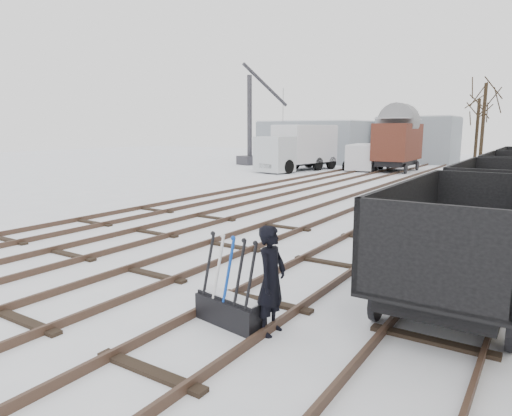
{
  "coord_description": "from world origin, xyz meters",
  "views": [
    {
      "loc": [
        7.29,
        -6.97,
        3.24
      ],
      "look_at": [
        0.86,
        2.94,
        1.2
      ],
      "focal_mm": 32.0,
      "sensor_mm": 36.0,
      "label": 1
    }
  ],
  "objects": [
    {
      "name": "lorry",
      "position": [
        -9.68,
        25.34,
        1.85
      ],
      "size": [
        3.53,
        8.19,
        3.59
      ],
      "rotation": [
        0.0,
        0.0,
        -0.18
      ],
      "color": "black",
      "rests_on": "ground"
    },
    {
      "name": "shed_left",
      "position": [
        -13.0,
        36.0,
        2.05
      ],
      "size": [
        10.0,
        8.0,
        4.1
      ],
      "color": "gray",
      "rests_on": "ground"
    },
    {
      "name": "tree_far_left",
      "position": [
        0.95,
        42.0,
        3.06
      ],
      "size": [
        0.3,
        0.3,
        6.13
      ],
      "primitive_type": "cylinder",
      "color": "black",
      "rests_on": "ground"
    },
    {
      "name": "freight_wagon_b",
      "position": [
        6.0,
        8.53,
        0.86
      ],
      "size": [
        2.21,
        5.52,
        2.25
      ],
      "color": "black",
      "rests_on": "ground"
    },
    {
      "name": "panel_van",
      "position": [
        -5.47,
        28.7,
        1.08
      ],
      "size": [
        2.74,
        4.96,
        2.07
      ],
      "rotation": [
        0.0,
        0.0,
        0.16
      ],
      "color": "silver",
      "rests_on": "ground"
    },
    {
      "name": "box_van_wagon",
      "position": [
        -2.9,
        28.97,
        2.37
      ],
      "size": [
        2.86,
        5.36,
        4.07
      ],
      "rotation": [
        0.0,
        0.0,
        0.01
      ],
      "color": "black",
      "rests_on": "ground"
    },
    {
      "name": "freight_wagon_a",
      "position": [
        6.0,
        2.13,
        0.86
      ],
      "size": [
        2.21,
        5.52,
        2.25
      ],
      "color": "black",
      "rests_on": "ground"
    },
    {
      "name": "worker",
      "position": [
        3.73,
        -1.03,
        0.88
      ],
      "size": [
        0.46,
        0.67,
        1.77
      ],
      "primitive_type": "imported",
      "rotation": [
        0.0,
        0.0,
        1.63
      ],
      "color": "black",
      "rests_on": "ground"
    },
    {
      "name": "shed_right",
      "position": [
        -4.0,
        40.0,
        2.25
      ],
      "size": [
        7.0,
        6.0,
        4.5
      ],
      "color": "gray",
      "rests_on": "ground"
    },
    {
      "name": "ground",
      "position": [
        0.0,
        0.0,
        0.0
      ],
      "size": [
        120.0,
        120.0,
        0.0
      ],
      "primitive_type": "plane",
      "color": "white",
      "rests_on": "ground"
    },
    {
      "name": "tree_far_right",
      "position": [
        1.93,
        37.78,
        3.6
      ],
      "size": [
        0.3,
        0.3,
        7.2
      ],
      "primitive_type": "cylinder",
      "color": "black",
      "rests_on": "ground"
    },
    {
      "name": "ground_frame",
      "position": [
        2.98,
        -1.13,
        0.28
      ],
      "size": [
        1.35,
        0.63,
        1.49
      ],
      "rotation": [
        0.0,
        0.0,
        -0.17
      ],
      "color": "black",
      "rests_on": "ground"
    },
    {
      "name": "crane",
      "position": [
        -16.36,
        28.64,
        2.41
      ],
      "size": [
        2.36,
        5.45,
        9.15
      ],
      "rotation": [
        0.0,
        0.0,
        -0.37
      ],
      "color": "#333238",
      "rests_on": "ground"
    },
    {
      "name": "tracks",
      "position": [
        -0.0,
        13.67,
        0.07
      ],
      "size": [
        13.9,
        52.0,
        0.16
      ],
      "color": "black",
      "rests_on": "ground"
    }
  ]
}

